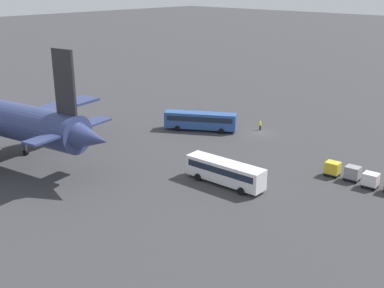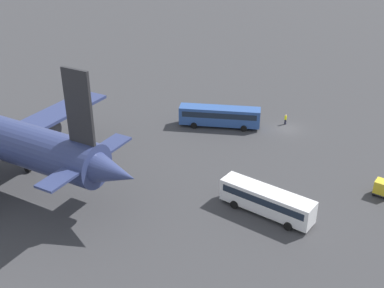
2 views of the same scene
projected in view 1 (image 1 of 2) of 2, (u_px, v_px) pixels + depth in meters
ground_plane at (261, 133)px, 86.40m from camera, size 600.00×600.00×0.00m
shuttle_bus_near at (200, 120)px, 87.12m from camera, size 12.40×8.95×3.32m
shuttle_bus_far at (225, 171)px, 64.14m from camera, size 11.62×3.45×3.21m
worker_person at (260, 125)px, 87.66m from camera, size 0.38×0.38×1.74m
cargo_cart_white at (371, 179)px, 63.28m from camera, size 2.13×1.84×2.06m
cargo_cart_grey at (353, 173)px, 65.52m from camera, size 2.13×1.84×2.06m
cargo_cart_yellow at (333, 168)px, 67.13m from camera, size 2.13×1.84×2.06m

